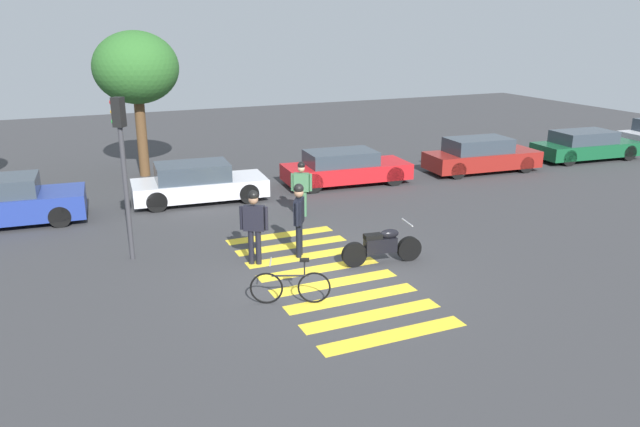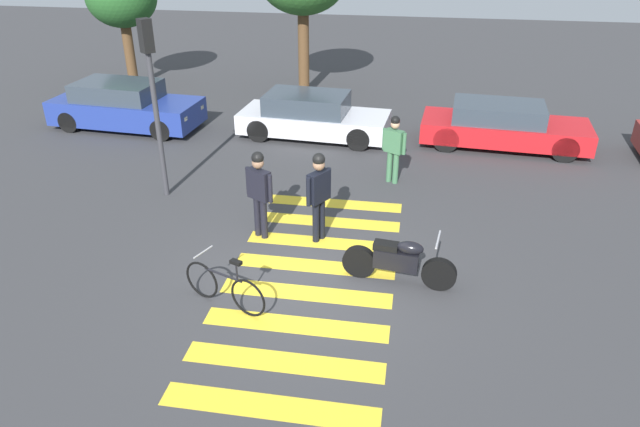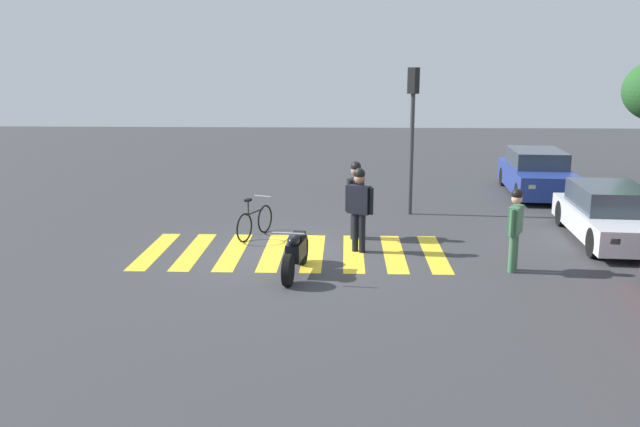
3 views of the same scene
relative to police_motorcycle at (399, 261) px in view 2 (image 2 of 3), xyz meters
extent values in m
plane|color=#38383A|center=(-1.58, -0.17, -0.45)|extent=(60.00, 60.00, 0.00)
cylinder|color=black|center=(0.73, -0.09, -0.14)|extent=(0.63, 0.22, 0.62)
cylinder|color=black|center=(-0.71, 0.09, -0.14)|extent=(0.63, 0.22, 0.62)
cube|color=black|center=(-0.04, 0.01, 0.04)|extent=(0.83, 0.38, 0.36)
ellipsoid|color=black|center=(0.19, -0.02, 0.31)|extent=(0.51, 0.30, 0.24)
cube|color=black|center=(-0.24, 0.03, 0.28)|extent=(0.47, 0.29, 0.12)
cylinder|color=#A5A5AD|center=(0.65, -0.08, 0.56)|extent=(0.11, 0.62, 0.04)
torus|color=black|center=(-3.34, -1.01, -0.10)|extent=(0.67, 0.30, 0.70)
torus|color=black|center=(-2.41, -1.39, -0.10)|extent=(0.67, 0.30, 0.70)
cylinder|color=black|center=(-2.87, -1.20, 0.18)|extent=(0.74, 0.33, 0.04)
cylinder|color=black|center=(-2.59, -1.32, 0.35)|extent=(0.04, 0.04, 0.34)
cube|color=black|center=(-2.59, -1.32, 0.53)|extent=(0.22, 0.17, 0.06)
cylinder|color=#99999E|center=(-3.25, -1.05, 0.50)|extent=(0.20, 0.44, 0.03)
cylinder|color=black|center=(-2.79, 1.19, -0.02)|extent=(0.14, 0.14, 0.87)
cylinder|color=black|center=(-2.95, 1.28, -0.02)|extent=(0.14, 0.14, 0.87)
cube|color=black|center=(-2.87, 1.24, 0.73)|extent=(0.54, 0.42, 0.62)
sphere|color=#8C664C|center=(-2.87, 1.24, 1.20)|extent=(0.24, 0.24, 0.24)
cylinder|color=black|center=(-2.61, 1.09, 0.73)|extent=(0.09, 0.09, 0.59)
cylinder|color=black|center=(-3.14, 1.39, 0.73)|extent=(0.09, 0.09, 0.59)
sphere|color=black|center=(-2.87, 1.24, 1.31)|extent=(0.25, 0.25, 0.25)
cylinder|color=black|center=(-1.72, 1.22, -0.01)|extent=(0.14, 0.14, 0.89)
cylinder|color=black|center=(-1.63, 1.37, -0.01)|extent=(0.14, 0.14, 0.89)
cube|color=black|center=(-1.67, 1.30, 0.75)|extent=(0.44, 0.55, 0.63)
sphere|color=#8C664C|center=(-1.67, 1.30, 1.22)|extent=(0.24, 0.24, 0.24)
cylinder|color=black|center=(-1.83, 1.03, 0.75)|extent=(0.09, 0.09, 0.60)
cylinder|color=black|center=(-1.51, 1.56, 0.75)|extent=(0.09, 0.09, 0.60)
sphere|color=black|center=(-1.67, 1.30, 1.33)|extent=(0.25, 0.25, 0.25)
cylinder|color=#3F724C|center=(-0.27, 4.37, -0.06)|extent=(0.14, 0.14, 0.80)
cylinder|color=#3F724C|center=(-0.43, 4.46, -0.06)|extent=(0.14, 0.14, 0.80)
cube|color=#3F724C|center=(-0.35, 4.41, 0.62)|extent=(0.50, 0.40, 0.56)
sphere|color=tan|center=(-0.35, 4.41, 1.05)|extent=(0.22, 0.22, 0.22)
cylinder|color=#3F724C|center=(-0.10, 4.28, 0.62)|extent=(0.09, 0.09, 0.54)
cylinder|color=#3F724C|center=(-0.60, 4.55, 0.62)|extent=(0.09, 0.09, 0.54)
sphere|color=black|center=(-0.35, 4.41, 1.15)|extent=(0.23, 0.23, 0.23)
cube|color=yellow|center=(-1.58, -3.32, -0.45)|extent=(3.06, 0.45, 0.01)
cube|color=yellow|center=(-1.58, -2.42, -0.45)|extent=(3.06, 0.45, 0.01)
cube|color=yellow|center=(-1.58, -1.52, -0.45)|extent=(3.06, 0.45, 0.01)
cube|color=yellow|center=(-1.58, -0.62, -0.45)|extent=(3.06, 0.45, 0.01)
cube|color=yellow|center=(-1.58, 0.28, -0.45)|extent=(3.06, 0.45, 0.01)
cube|color=yellow|center=(-1.58, 1.18, -0.45)|extent=(3.06, 0.45, 0.01)
cube|color=yellow|center=(-1.58, 2.08, -0.45)|extent=(3.06, 0.45, 0.01)
cube|color=yellow|center=(-1.58, 2.98, -0.45)|extent=(3.06, 0.45, 0.01)
cylinder|color=black|center=(-7.07, 7.84, -0.14)|extent=(0.65, 0.27, 0.64)
cylinder|color=black|center=(-7.19, 6.27, -0.14)|extent=(0.65, 0.27, 0.64)
cylinder|color=black|center=(-10.13, 8.07, -0.14)|extent=(0.65, 0.27, 0.64)
cylinder|color=black|center=(-10.25, 6.50, -0.14)|extent=(0.65, 0.27, 0.64)
cube|color=navy|center=(-8.66, 7.17, 0.08)|extent=(4.63, 2.14, 0.72)
cube|color=#333D47|center=(-8.89, 7.19, 0.71)|extent=(2.55, 1.77, 0.53)
cube|color=#F2EDCC|center=(-6.41, 7.58, 0.19)|extent=(0.09, 0.21, 0.12)
cube|color=#F2EDCC|center=(-6.50, 6.43, 0.19)|extent=(0.09, 0.21, 0.12)
cylinder|color=black|center=(-1.29, 7.94, -0.12)|extent=(0.68, 0.27, 0.66)
cylinder|color=black|center=(-1.41, 6.43, -0.12)|extent=(0.68, 0.27, 0.66)
cylinder|color=black|center=(-4.24, 8.17, -0.12)|extent=(0.68, 0.27, 0.66)
cylinder|color=black|center=(-4.36, 6.66, -0.12)|extent=(0.68, 0.27, 0.66)
cube|color=silver|center=(-2.83, 7.30, 0.01)|extent=(4.47, 2.06, 0.57)
cube|color=#333D47|center=(-3.04, 7.32, 0.57)|extent=(2.46, 1.70, 0.56)
cube|color=#F2EDCC|center=(-0.66, 7.69, 0.10)|extent=(0.09, 0.21, 0.12)
cube|color=#F2EDCC|center=(-0.74, 6.58, 0.10)|extent=(0.09, 0.21, 0.12)
cylinder|color=black|center=(4.26, 8.06, -0.10)|extent=(0.72, 0.27, 0.71)
cylinder|color=black|center=(4.14, 6.51, -0.10)|extent=(0.72, 0.27, 0.71)
cylinder|color=black|center=(1.14, 8.30, -0.10)|extent=(0.72, 0.27, 0.71)
cylinder|color=black|center=(1.02, 6.75, -0.10)|extent=(0.72, 0.27, 0.71)
cube|color=red|center=(2.64, 7.40, 0.02)|extent=(4.73, 2.12, 0.56)
cube|color=#333D47|center=(2.41, 7.42, 0.55)|extent=(2.60, 1.75, 0.50)
cube|color=#F2EDCC|center=(4.94, 7.80, 0.11)|extent=(0.09, 0.21, 0.12)
cube|color=#F2EDCC|center=(4.86, 6.66, 0.11)|extent=(0.09, 0.21, 0.12)
cylinder|color=#38383D|center=(-5.61, 2.81, 1.22)|extent=(0.12, 0.12, 3.35)
cube|color=black|center=(-5.61, 2.81, 3.24)|extent=(0.34, 0.34, 0.70)
sphere|color=red|center=(-5.71, 2.89, 3.47)|extent=(0.16, 0.16, 0.16)
sphere|color=orange|center=(-5.71, 2.89, 3.24)|extent=(0.16, 0.16, 0.16)
sphere|color=green|center=(-5.71, 2.89, 3.01)|extent=(0.16, 0.16, 0.16)
cylinder|color=brown|center=(-10.65, 11.73, 0.70)|extent=(0.38, 0.38, 2.30)
cylinder|color=brown|center=(-3.98, 11.73, 1.02)|extent=(0.39, 0.39, 2.94)
camera|label=1|loc=(-7.08, -12.37, 5.26)|focal=34.48mm
camera|label=2|loc=(0.07, -8.97, 5.61)|focal=32.72mm
camera|label=3|loc=(12.84, 0.97, 3.69)|focal=37.48mm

